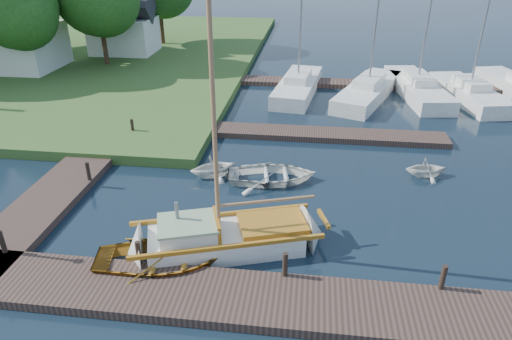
# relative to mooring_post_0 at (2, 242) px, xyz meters

# --- Properties ---
(ground) EXTENTS (160.00, 160.00, 0.00)m
(ground) POSITION_rel_mooring_post_0_xyz_m (7.50, 5.00, -0.70)
(ground) COLOR black
(ground) RESTS_ON ground
(near_dock) EXTENTS (18.00, 2.20, 0.30)m
(near_dock) POSITION_rel_mooring_post_0_xyz_m (7.50, -1.00, -0.55)
(near_dock) COLOR #30221C
(near_dock) RESTS_ON ground
(left_dock) EXTENTS (2.20, 18.00, 0.30)m
(left_dock) POSITION_rel_mooring_post_0_xyz_m (-0.50, 7.00, -0.55)
(left_dock) COLOR #30221C
(left_dock) RESTS_ON ground
(far_dock) EXTENTS (14.00, 1.60, 0.30)m
(far_dock) POSITION_rel_mooring_post_0_xyz_m (9.50, 11.50, -0.55)
(far_dock) COLOR #30221C
(far_dock) RESTS_ON ground
(pontoon) EXTENTS (30.00, 1.60, 0.30)m
(pontoon) POSITION_rel_mooring_post_0_xyz_m (17.50, 21.00, -0.55)
(pontoon) COLOR #30221C
(pontoon) RESTS_ON ground
(mooring_post_0) EXTENTS (0.16, 0.16, 0.80)m
(mooring_post_0) POSITION_rel_mooring_post_0_xyz_m (0.00, 0.00, 0.00)
(mooring_post_0) COLOR black
(mooring_post_0) RESTS_ON near_dock
(mooring_post_1) EXTENTS (0.16, 0.16, 0.80)m
(mooring_post_1) POSITION_rel_mooring_post_0_xyz_m (4.50, 0.00, 0.00)
(mooring_post_1) COLOR black
(mooring_post_1) RESTS_ON near_dock
(mooring_post_2) EXTENTS (0.16, 0.16, 0.80)m
(mooring_post_2) POSITION_rel_mooring_post_0_xyz_m (9.00, 0.00, 0.00)
(mooring_post_2) COLOR black
(mooring_post_2) RESTS_ON near_dock
(mooring_post_3) EXTENTS (0.16, 0.16, 0.80)m
(mooring_post_3) POSITION_rel_mooring_post_0_xyz_m (13.50, 0.00, 0.00)
(mooring_post_3) COLOR black
(mooring_post_3) RESTS_ON near_dock
(mooring_post_4) EXTENTS (0.16, 0.16, 0.80)m
(mooring_post_4) POSITION_rel_mooring_post_0_xyz_m (0.50, 5.00, 0.00)
(mooring_post_4) COLOR black
(mooring_post_4) RESTS_ON left_dock
(mooring_post_5) EXTENTS (0.16, 0.16, 0.80)m
(mooring_post_5) POSITION_rel_mooring_post_0_xyz_m (0.50, 10.00, 0.00)
(mooring_post_5) COLOR black
(mooring_post_5) RESTS_ON left_dock
(sailboat) EXTENTS (7.40, 4.10, 9.83)m
(sailboat) POSITION_rel_mooring_post_0_xyz_m (7.07, 1.53, -0.36)
(sailboat) COLOR silver
(sailboat) RESTS_ON ground
(dinghy) EXTENTS (4.70, 3.75, 0.87)m
(dinghy) POSITION_rel_mooring_post_0_xyz_m (5.15, 0.30, -0.26)
(dinghy) COLOR #865814
(dinghy) RESTS_ON ground
(tender_b) EXTENTS (2.61, 2.50, 1.07)m
(tender_b) POSITION_rel_mooring_post_0_xyz_m (5.44, 6.54, -0.17)
(tender_b) COLOR silver
(tender_b) RESTS_ON ground
(tender_c) EXTENTS (4.11, 3.24, 0.77)m
(tender_c) POSITION_rel_mooring_post_0_xyz_m (8.00, 6.41, -0.31)
(tender_c) COLOR silver
(tender_c) RESTS_ON ground
(tender_d) EXTENTS (2.04, 1.84, 0.94)m
(tender_d) POSITION_rel_mooring_post_0_xyz_m (14.63, 7.71, -0.23)
(tender_d) COLOR silver
(tender_d) RESTS_ON ground
(marina_boat_1) EXTENTS (3.19, 8.11, 10.52)m
(marina_boat_1) POSITION_rel_mooring_post_0_xyz_m (8.55, 18.85, -0.13)
(marina_boat_1) COLOR silver
(marina_boat_1) RESTS_ON ground
(marina_boat_2) EXTENTS (5.18, 8.82, 11.24)m
(marina_boat_2) POSITION_rel_mooring_post_0_xyz_m (13.10, 18.44, -0.13)
(marina_boat_2) COLOR silver
(marina_boat_2) RESTS_ON ground
(marina_boat_3) EXTENTS (3.32, 8.70, 11.67)m
(marina_boat_3) POSITION_rel_mooring_post_0_xyz_m (16.33, 19.47, -0.13)
(marina_boat_3) COLOR silver
(marina_boat_3) RESTS_ON ground
(marina_boat_4) EXTENTS (3.61, 7.67, 10.15)m
(marina_boat_4) POSITION_rel_mooring_post_0_xyz_m (19.40, 18.71, -0.13)
(marina_boat_4) COLOR silver
(marina_boat_4) RESTS_ON ground
(house_a) EXTENTS (6.30, 5.00, 6.29)m
(house_a) POSITION_rel_mooring_post_0_xyz_m (-12.50, 21.00, 2.26)
(house_a) COLOR white
(house_a) RESTS_ON shore
(house_c) EXTENTS (5.25, 4.00, 5.28)m
(house_c) POSITION_rel_mooring_post_0_xyz_m (-6.50, 27.00, 1.88)
(house_c) COLOR white
(house_c) RESTS_ON shore
(tree_2) EXTENTS (5.83, 5.75, 7.82)m
(tree_2) POSITION_rel_mooring_post_0_xyz_m (-10.50, 19.05, 4.55)
(tree_2) COLOR #332114
(tree_2) RESTS_ON shore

